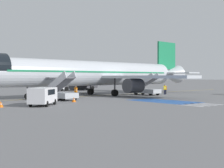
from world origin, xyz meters
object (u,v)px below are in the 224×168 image
(airliner, at_px, (97,74))
(ground_crew_2, at_px, (76,91))
(ground_crew_0, at_px, (166,89))
(ground_crew_1, at_px, (165,89))
(service_van_0, at_px, (43,95))
(boarding_stairs_aft, at_px, (146,89))
(boarding_stairs_forward, at_px, (62,93))
(fuel_tanker, at_px, (78,83))
(traffic_cone_0, at_px, (74,100))
(traffic_cone_1, at_px, (1,104))

(airliner, distance_m, ground_crew_2, 7.96)
(ground_crew_0, xyz_separation_m, ground_crew_1, (-1.49, -1.11, 0.11))
(service_van_0, bearing_deg, ground_crew_1, -121.98)
(boarding_stairs_aft, relative_size, service_van_0, 1.17)
(boarding_stairs_forward, distance_m, service_van_0, 8.11)
(fuel_tanker, bearing_deg, traffic_cone_0, 146.17)
(ground_crew_2, bearing_deg, boarding_stairs_forward, -81.00)
(service_van_0, height_order, traffic_cone_0, service_van_0)
(service_van_0, distance_m, traffic_cone_0, 5.75)
(boarding_stairs_forward, bearing_deg, traffic_cone_0, -99.71)
(boarding_stairs_aft, relative_size, ground_crew_2, 2.92)
(boarding_stairs_forward, xyz_separation_m, ground_crew_2, (3.35, 1.69, 0.08))
(boarding_stairs_aft, distance_m, ground_crew_2, 14.23)
(service_van_0, height_order, ground_crew_2, service_van_0)
(boarding_stairs_aft, height_order, traffic_cone_0, boarding_stairs_aft)
(boarding_stairs_forward, height_order, ground_crew_0, boarding_stairs_forward)
(boarding_stairs_forward, height_order, fuel_tanker, boarding_stairs_forward)
(airliner, relative_size, service_van_0, 10.01)
(ground_crew_2, bearing_deg, ground_crew_1, 67.84)
(ground_crew_0, xyz_separation_m, traffic_cone_0, (-23.15, -5.16, -0.63))
(traffic_cone_0, bearing_deg, boarding_stairs_aft, 15.54)
(fuel_tanker, xyz_separation_m, ground_crew_2, (-15.37, -23.38, -0.73))
(airliner, bearing_deg, service_van_0, 121.44)
(fuel_tanker, relative_size, ground_crew_1, 5.64)
(ground_crew_2, height_order, traffic_cone_1, ground_crew_2)
(ground_crew_2, relative_size, traffic_cone_1, 2.90)
(service_van_0, relative_size, traffic_cone_1, 7.27)
(airliner, height_order, ground_crew_2, airliner)
(airliner, bearing_deg, ground_crew_0, -110.83)
(boarding_stairs_aft, distance_m, traffic_cone_1, 28.18)
(ground_crew_2, bearing_deg, traffic_cone_1, -81.74)
(boarding_stairs_forward, relative_size, traffic_cone_1, 8.48)
(ground_crew_0, height_order, ground_crew_1, ground_crew_1)
(ground_crew_0, bearing_deg, boarding_stairs_forward, 41.58)
(boarding_stairs_forward, bearing_deg, ground_crew_1, -3.22)
(service_van_0, xyz_separation_m, ground_crew_2, (8.99, 7.52, -0.12))
(service_van_0, relative_size, ground_crew_0, 2.82)
(ground_crew_1, xyz_separation_m, ground_crew_2, (-17.95, 1.36, 0.02))
(boarding_stairs_aft, relative_size, fuel_tanker, 0.53)
(traffic_cone_0, bearing_deg, traffic_cone_1, -173.48)
(fuel_tanker, relative_size, traffic_cone_0, 16.88)
(service_van_0, bearing_deg, airliner, -99.29)
(fuel_tanker, height_order, ground_crew_1, fuel_tanker)
(airliner, bearing_deg, boarding_stairs_aft, -121.92)
(service_van_0, distance_m, ground_crew_2, 11.72)
(boarding_stairs_aft, bearing_deg, service_van_0, -167.15)
(ground_crew_0, height_order, traffic_cone_1, ground_crew_0)
(boarding_stairs_forward, height_order, traffic_cone_0, boarding_stairs_forward)
(ground_crew_1, distance_m, ground_crew_2, 18.00)
(ground_crew_1, relative_size, traffic_cone_0, 2.99)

